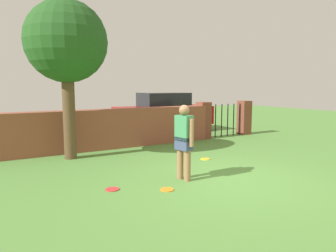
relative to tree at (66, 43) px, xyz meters
name	(u,v)px	position (x,y,z in m)	size (l,w,h in m)	color
ground_plane	(223,179)	(2.40, -3.67, -3.15)	(40.00, 40.00, 0.00)	#568C3D
brick_wall	(93,130)	(0.90, 0.83, -2.51)	(8.49, 0.50, 1.27)	brown
tree	(66,43)	(0.00, 0.00, 0.00)	(2.20, 2.20, 4.30)	brown
person	(184,139)	(1.61, -3.29, -2.25)	(0.29, 0.53, 1.62)	#9E704C
fence_gate	(225,119)	(6.30, 0.83, -2.45)	(2.56, 0.44, 1.40)	brown
car	(163,112)	(4.81, 3.18, -2.29)	(4.29, 2.11, 1.72)	#A51111
frisbee_yellow	(205,159)	(3.18, -2.01, -3.14)	(0.27, 0.27, 0.02)	yellow
frisbee_orange	(167,190)	(0.96, -3.70, -3.14)	(0.27, 0.27, 0.02)	orange
frisbee_red	(112,189)	(0.05, -3.14, -3.14)	(0.27, 0.27, 0.02)	red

